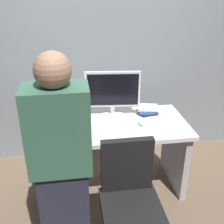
# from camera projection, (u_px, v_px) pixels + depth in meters

# --- Properties ---
(ground_plane) EXTENTS (9.00, 9.00, 0.00)m
(ground_plane) POSITION_uv_depth(u_px,v_px,m) (111.00, 186.00, 2.98)
(ground_plane) COLOR brown
(wall_back) EXTENTS (6.40, 0.10, 3.00)m
(wall_back) POSITION_uv_depth(u_px,v_px,m) (101.00, 30.00, 3.04)
(wall_back) COLOR gray
(wall_back) RESTS_ON ground
(desk) EXTENTS (1.46, 0.72, 0.75)m
(desk) POSITION_uv_depth(u_px,v_px,m) (111.00, 145.00, 2.76)
(desk) COLOR white
(desk) RESTS_ON ground
(office_chair) EXTENTS (0.52, 0.52, 0.94)m
(office_chair) POSITION_uv_depth(u_px,v_px,m) (130.00, 207.00, 2.13)
(office_chair) COLOR black
(office_chair) RESTS_ON ground
(person_at_desk) EXTENTS (0.40, 0.24, 1.64)m
(person_at_desk) POSITION_uv_depth(u_px,v_px,m) (62.00, 170.00, 1.87)
(person_at_desk) COLOR #262838
(person_at_desk) RESTS_ON ground
(monitor) EXTENTS (0.54, 0.16, 0.46)m
(monitor) POSITION_uv_depth(u_px,v_px,m) (113.00, 91.00, 2.73)
(monitor) COLOR silver
(monitor) RESTS_ON desk
(keyboard) EXTENTS (0.43, 0.14, 0.02)m
(keyboard) POSITION_uv_depth(u_px,v_px,m) (110.00, 127.00, 2.59)
(keyboard) COLOR white
(keyboard) RESTS_ON desk
(mouse) EXTENTS (0.06, 0.10, 0.03)m
(mouse) POSITION_uv_depth(u_px,v_px,m) (142.00, 123.00, 2.64)
(mouse) COLOR white
(mouse) RESTS_ON desk
(cup_near_keyboard) EXTENTS (0.07, 0.07, 0.10)m
(cup_near_keyboard) POSITION_uv_depth(u_px,v_px,m) (62.00, 125.00, 2.53)
(cup_near_keyboard) COLOR #D84C3F
(cup_near_keyboard) RESTS_ON desk
(book_stack) EXTENTS (0.22, 0.16, 0.09)m
(book_stack) POSITION_uv_depth(u_px,v_px,m) (148.00, 110.00, 2.84)
(book_stack) COLOR black
(book_stack) RESTS_ON desk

